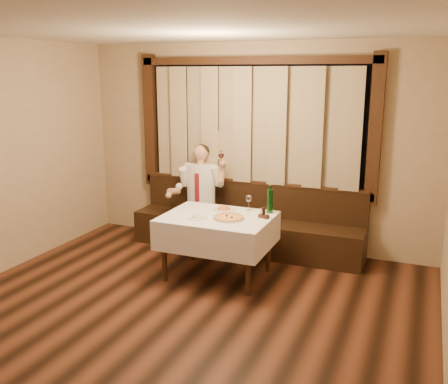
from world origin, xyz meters
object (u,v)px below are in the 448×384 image
at_px(pasta_red, 224,207).
at_px(cruet_caddy, 264,214).
at_px(pasta_cream, 198,215).
at_px(seated_man, 199,188).
at_px(dining_table, 218,224).
at_px(banquette, 247,228).
at_px(pizza, 229,218).
at_px(green_bottle, 270,201).

distance_m(pasta_red, cruet_caddy, 0.57).
bearing_deg(pasta_cream, seated_man, 114.45).
bearing_deg(dining_table, seated_man, 125.90).
height_order(pasta_red, pasta_cream, pasta_red).
distance_m(pasta_red, pasta_cream, 0.45).
distance_m(banquette, dining_table, 1.08).
bearing_deg(pizza, green_bottle, 49.99).
bearing_deg(banquette, cruet_caddy, -59.55).
distance_m(pizza, pasta_cream, 0.36).
distance_m(cruet_caddy, seated_man, 1.45).
bearing_deg(pasta_red, dining_table, -84.83).
height_order(pizza, seated_man, seated_man).
relative_size(pizza, seated_man, 0.26).
xyz_separation_m(pasta_red, seated_man, (-0.65, 0.68, 0.03)).
xyz_separation_m(dining_table, seated_man, (-0.68, 0.93, 0.18)).
xyz_separation_m(pasta_red, cruet_caddy, (0.55, -0.13, 0.01)).
bearing_deg(cruet_caddy, pizza, -134.60).
relative_size(pasta_cream, cruet_caddy, 1.80).
distance_m(banquette, green_bottle, 1.04).
bearing_deg(banquette, pizza, -81.22).
relative_size(banquette, seated_man, 2.24).
distance_m(dining_table, seated_man, 1.17).
bearing_deg(pasta_cream, cruet_caddy, 22.33).
xyz_separation_m(banquette, seated_man, (-0.68, -0.09, 0.52)).
xyz_separation_m(dining_table, pasta_red, (-0.02, 0.25, 0.14)).
relative_size(green_bottle, cruet_caddy, 2.68).
xyz_separation_m(dining_table, green_bottle, (0.53, 0.36, 0.25)).
xyz_separation_m(pasta_cream, seated_man, (-0.50, 1.10, 0.04)).
bearing_deg(cruet_caddy, pasta_red, -176.01).
bearing_deg(dining_table, pizza, -22.93).
xyz_separation_m(green_bottle, seated_man, (-1.21, 0.58, -0.08)).
relative_size(banquette, green_bottle, 9.12).
bearing_deg(seated_man, green_bottle, -25.50).
relative_size(dining_table, pizza, 3.40).
distance_m(pizza, green_bottle, 0.58).
height_order(pasta_red, green_bottle, green_bottle).
height_order(banquette, green_bottle, green_bottle).
bearing_deg(pizza, pasta_cream, -164.41).
distance_m(banquette, cruet_caddy, 1.16).
xyz_separation_m(banquette, dining_table, (0.00, -1.02, 0.34)).
relative_size(green_bottle, seated_man, 0.25).
relative_size(pasta_red, pasta_cream, 1.15).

